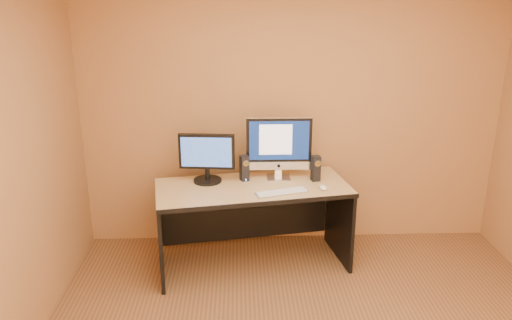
{
  "coord_description": "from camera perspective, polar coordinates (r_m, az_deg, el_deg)",
  "views": [
    {
      "loc": [
        -0.51,
        -2.61,
        2.37
      ],
      "look_at": [
        -0.37,
        1.35,
        1.05
      ],
      "focal_mm": 35.0,
      "sensor_mm": 36.0,
      "label": 1
    }
  ],
  "objects": [
    {
      "name": "walls",
      "position": [
        2.87,
        8.36,
        -3.67
      ],
      "size": [
        4.0,
        4.0,
        2.6
      ],
      "primitive_type": null,
      "color": "#9C693E",
      "rests_on": "ground"
    },
    {
      "name": "mouse",
      "position": [
        4.32,
        7.68,
        -3.13
      ],
      "size": [
        0.07,
        0.11,
        0.04
      ],
      "primitive_type": "ellipsoid",
      "rotation": [
        0.0,
        0.0,
        0.09
      ],
      "color": "white",
      "rests_on": "desk"
    },
    {
      "name": "speaker_left",
      "position": [
        4.46,
        -1.34,
        -0.94
      ],
      "size": [
        0.09,
        0.09,
        0.23
      ],
      "primitive_type": null,
      "rotation": [
        0.0,
        0.0,
        0.34
      ],
      "color": "black",
      "rests_on": "desk"
    },
    {
      "name": "keyboard",
      "position": [
        4.21,
        2.96,
        -3.71
      ],
      "size": [
        0.47,
        0.25,
        0.02
      ],
      "primitive_type": "cube",
      "rotation": [
        0.0,
        0.0,
        0.3
      ],
      "color": "silver",
      "rests_on": "desk"
    },
    {
      "name": "desk",
      "position": [
        4.52,
        -0.36,
        -7.57
      ],
      "size": [
        1.77,
        1.0,
        0.77
      ],
      "primitive_type": null,
      "rotation": [
        0.0,
        0.0,
        0.17
      ],
      "color": "tan",
      "rests_on": "ground"
    },
    {
      "name": "second_monitor",
      "position": [
        4.41,
        -5.63,
        0.21
      ],
      "size": [
        0.52,
        0.3,
        0.44
      ],
      "primitive_type": null,
      "rotation": [
        0.0,
        0.0,
        -0.1
      ],
      "color": "black",
      "rests_on": "desk"
    },
    {
      "name": "imac",
      "position": [
        4.45,
        2.66,
        1.36
      ],
      "size": [
        0.6,
        0.22,
        0.58
      ],
      "primitive_type": null,
      "rotation": [
        0.0,
        0.0,
        -0.0
      ],
      "color": "silver",
      "rests_on": "desk"
    },
    {
      "name": "speaker_right",
      "position": [
        4.48,
        6.84,
        -0.96
      ],
      "size": [
        0.09,
        0.09,
        0.23
      ],
      "primitive_type": null,
      "rotation": [
        0.0,
        0.0,
        0.24
      ],
      "color": "black",
      "rests_on": "desk"
    },
    {
      "name": "cable_a",
      "position": [
        4.64,
        2.71,
        -1.62
      ],
      "size": [
        0.1,
        0.21,
        0.01
      ],
      "primitive_type": "cylinder",
      "rotation": [
        1.57,
        0.0,
        0.43
      ],
      "color": "black",
      "rests_on": "desk"
    },
    {
      "name": "cable_b",
      "position": [
        4.63,
        2.35,
        -1.68
      ],
      "size": [
        0.02,
        0.19,
        0.01
      ],
      "primitive_type": "cylinder",
      "rotation": [
        1.57,
        0.0,
        -0.09
      ],
      "color": "black",
      "rests_on": "desk"
    }
  ]
}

